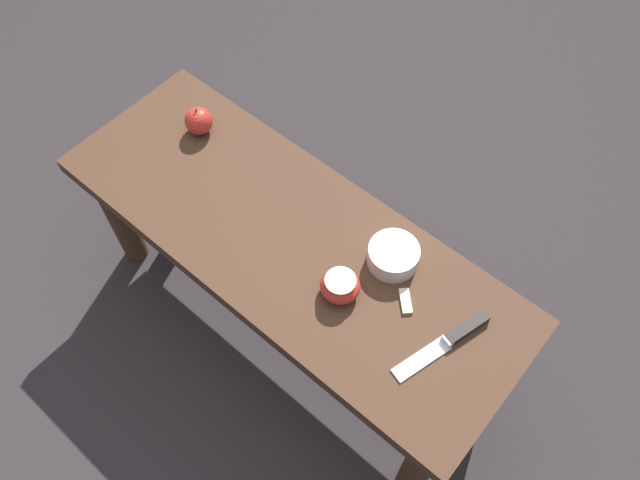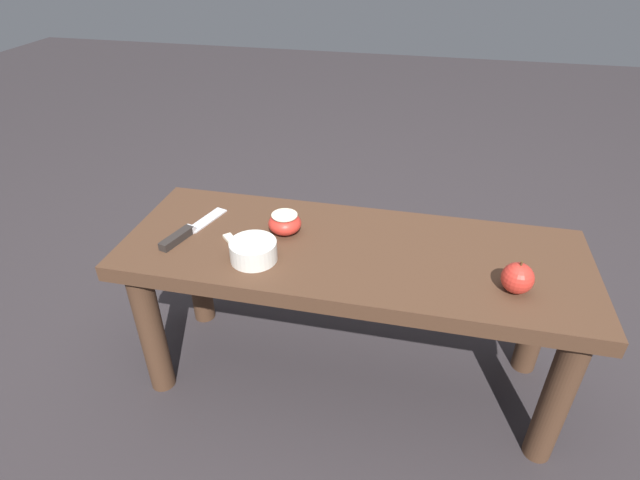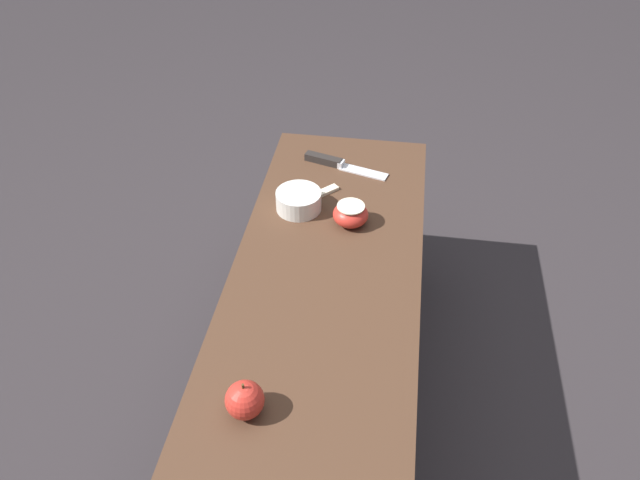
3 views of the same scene
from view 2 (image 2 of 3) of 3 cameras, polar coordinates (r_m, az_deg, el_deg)
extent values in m
plane|color=#2D282B|center=(1.50, 3.05, -15.02)|extent=(8.00, 8.00, 0.00)
cube|color=#472D1E|center=(1.22, 3.62, -1.69)|extent=(1.13, 0.41, 0.04)
cylinder|color=#472D1E|center=(1.41, -18.74, -9.80)|extent=(0.07, 0.07, 0.40)
cylinder|color=#472D1E|center=(1.30, 25.40, -16.00)|extent=(0.07, 0.07, 0.40)
cylinder|color=#472D1E|center=(1.60, -13.85, -3.01)|extent=(0.07, 0.07, 0.40)
cylinder|color=#472D1E|center=(1.51, 23.67, -7.75)|extent=(0.07, 0.07, 0.40)
cube|color=silver|center=(1.35, -12.77, 2.26)|extent=(0.07, 0.13, 0.00)
cube|color=silver|center=(1.31, -14.58, 1.24)|extent=(0.03, 0.02, 0.02)
cube|color=#282321|center=(1.28, -16.06, 0.20)|extent=(0.05, 0.10, 0.02)
sphere|color=red|center=(1.13, 21.65, -4.07)|extent=(0.07, 0.07, 0.07)
cylinder|color=#4C3319|center=(1.11, 22.03, -2.57)|extent=(0.00, 0.00, 0.01)
ellipsoid|color=red|center=(1.26, -4.04, 1.90)|extent=(0.08, 0.08, 0.05)
cylinder|color=beige|center=(1.25, -4.09, 2.86)|extent=(0.07, 0.07, 0.00)
cube|color=beige|center=(1.25, -10.12, 0.00)|extent=(0.06, 0.05, 0.01)
cylinder|color=silver|center=(1.17, -7.62, -1.23)|extent=(0.11, 0.11, 0.05)
camera|label=1|loc=(1.72, -16.97, 48.68)|focal=35.00mm
camera|label=3|loc=(1.42, 58.94, 29.88)|focal=35.00mm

